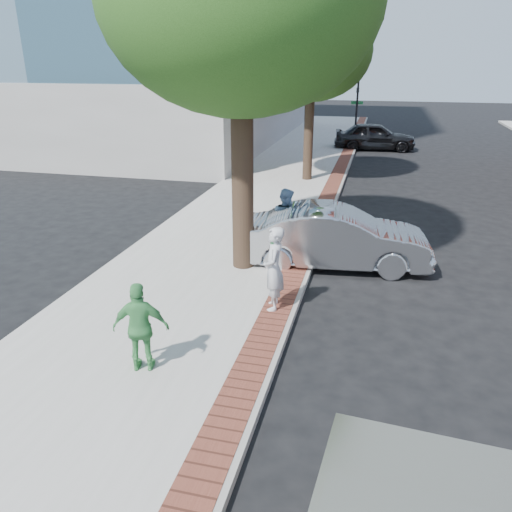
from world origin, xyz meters
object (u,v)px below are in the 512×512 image
(person_officer, at_px, (286,220))
(sedan_silver, at_px, (336,237))
(bg_car, at_px, (375,136))
(person_green, at_px, (141,327))
(person_gray, at_px, (274,269))
(parking_meter, at_px, (274,258))

(person_officer, xyz_separation_m, sedan_silver, (1.38, -0.40, -0.24))
(person_officer, xyz_separation_m, bg_car, (1.89, 18.07, -0.21))
(person_officer, height_order, person_green, person_officer)
(person_gray, xyz_separation_m, bg_car, (1.48, 21.45, -0.24))
(person_officer, distance_m, sedan_silver, 1.46)
(parking_meter, xyz_separation_m, sedan_silver, (1.02, 2.84, -0.43))
(person_officer, relative_size, person_green, 1.10)
(person_officer, height_order, bg_car, person_officer)
(person_green, height_order, sedan_silver, person_green)
(person_gray, relative_size, person_green, 1.13)
(parking_meter, relative_size, person_officer, 0.86)
(parking_meter, bearing_deg, person_green, -119.76)
(person_green, distance_m, bg_car, 24.32)
(sedan_silver, xyz_separation_m, bg_car, (0.50, 18.48, 0.02))
(person_gray, xyz_separation_m, person_officer, (-0.40, 3.38, -0.02))
(sedan_silver, bearing_deg, parking_meter, 153.76)
(parking_meter, distance_m, person_officer, 3.27)
(person_officer, distance_m, person_green, 6.17)
(person_gray, xyz_separation_m, sedan_silver, (0.98, 2.97, -0.26))
(parking_meter, distance_m, sedan_silver, 3.04)
(person_gray, distance_m, person_green, 3.13)
(person_officer, height_order, sedan_silver, person_officer)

